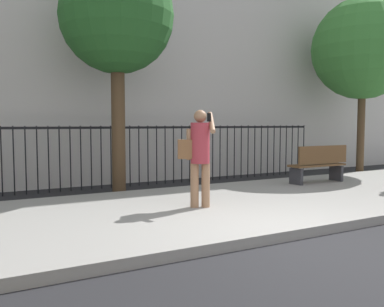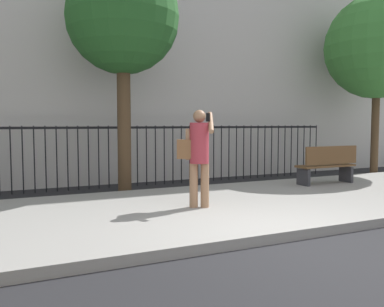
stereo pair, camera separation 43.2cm
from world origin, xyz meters
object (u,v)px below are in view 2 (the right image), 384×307
object	(u,v)px
pedestrian_on_phone	(198,151)
street_tree_far	(378,47)
street_bench	(328,164)
street_tree_mid	(123,19)

from	to	relation	value
pedestrian_on_phone	street_tree_far	bearing A→B (deg)	19.02
street_bench	street_tree_far	world-z (taller)	street_tree_far
street_bench	pedestrian_on_phone	bearing A→B (deg)	-164.52
pedestrian_on_phone	street_bench	size ratio (longest dim) A/B	1.09
pedestrian_on_phone	street_tree_far	distance (m)	8.39
street_tree_mid	street_tree_far	distance (m)	7.96
street_tree_mid	street_tree_far	world-z (taller)	street_tree_far
street_bench	street_tree_mid	size ratio (longest dim) A/B	0.30
pedestrian_on_phone	street_tree_far	size ratio (longest dim) A/B	0.31
pedestrian_on_phone	street_tree_mid	bearing A→B (deg)	99.67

